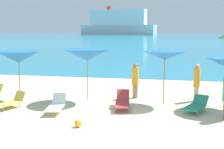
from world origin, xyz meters
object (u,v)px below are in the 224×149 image
Objects in this scene: umbrella_2 at (19,57)px; umbrella_3 at (87,55)px; lounge_chair_4 at (122,102)px; lounge_chair_11 at (10,102)px; lounge_chair_5 at (56,105)px; lounge_chair_1 at (196,105)px; umbrella_4 at (165,56)px; beachgoer_1 at (135,80)px; beachgoer_0 at (197,81)px; cruise_ship at (118,24)px; beach_ball at (78,123)px.

umbrella_3 is (3.07, 0.56, 0.11)m from umbrella_2.
lounge_chair_4 is (1.80, -1.03, -1.82)m from umbrella_3.
lounge_chair_11 is (-2.75, -1.95, -1.85)m from umbrella_3.
lounge_chair_1 is at bearing 2.29° from lounge_chair_5.
lounge_chair_1 is (1.31, -1.07, -1.86)m from umbrella_4.
umbrella_4 is 2.09m from beachgoer_1.
umbrella_2 is at bearing -22.43° from beachgoer_1.
beachgoer_0 is (5.54, 3.06, 0.65)m from lounge_chair_5.
cruise_ship is at bearing 124.86° from lounge_chair_1.
lounge_chair_11 reaches higher than lounge_chair_1.
lounge_chair_11 is at bearing 114.87° from beachgoer_0.
umbrella_3 reaches higher than umbrella_4.
umbrella_3 reaches higher than lounge_chair_5.
lounge_chair_4 reaches higher than lounge_chair_1.
beachgoer_1 is 6.26× the size of beach_ball.
umbrella_2 is at bearing -159.58° from lounge_chair_1.
umbrella_2 is at bearing 138.18° from lounge_chair_5.
lounge_chair_4 is 3.72m from beachgoer_0.
lounge_chair_11 is (-7.50, -1.01, -0.01)m from lounge_chair_1.
cruise_ship is (-49.24, 244.62, 7.23)m from umbrella_4.
beachgoer_1 is at bearing -67.36° from cruise_ship.
lounge_chair_11 is 0.89× the size of beachgoer_1.
cruise_ship reaches higher than lounge_chair_5.
beachgoer_0 is at bearing 11.50° from umbrella_3.
lounge_chair_4 is 0.03× the size of cruise_ship.
beachgoer_0 is 249.12m from cruise_ship.
cruise_ship reaches higher than umbrella_2.
lounge_chair_4 is 1.06× the size of lounge_chair_5.
umbrella_2 is at bearing 104.80° from beachgoer_0.
umbrella_2 is 5.49m from beachgoer_1.
lounge_chair_4 reaches higher than lounge_chair_5.
umbrella_4 is 1.39× the size of lounge_chair_5.
lounge_chair_5 is at bearing -164.85° from lounge_chair_4.
umbrella_3 is at bearing 62.43° from lounge_chair_5.
beachgoer_1 is (-1.38, 0.96, -1.25)m from umbrella_4.
umbrella_3 is at bearing 54.67° from lounge_chair_11.
lounge_chair_1 is 5.86× the size of beach_ball.
lounge_chair_1 is 0.94× the size of lounge_chair_5.
beachgoer_1 is at bearing 166.29° from lounge_chair_1.
umbrella_2 reaches higher than beachgoer_0.
lounge_chair_4 is at bearing 127.15° from beachgoer_0.
umbrella_2 is at bearing 140.32° from beach_ball.
cruise_ship reaches higher than beachgoer_0.
umbrella_4 is at bearing 55.70° from beach_ball.
lounge_chair_11 is at bearing -77.26° from umbrella_2.
umbrella_2 is 1.32× the size of beachgoer_0.
lounge_chair_5 reaches higher than lounge_chair_1.
beach_ball is (0.78, -3.76, -1.98)m from umbrella_3.
lounge_chair_11 is 0.02× the size of cruise_ship.
beachgoer_1 reaches higher than lounge_chair_5.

